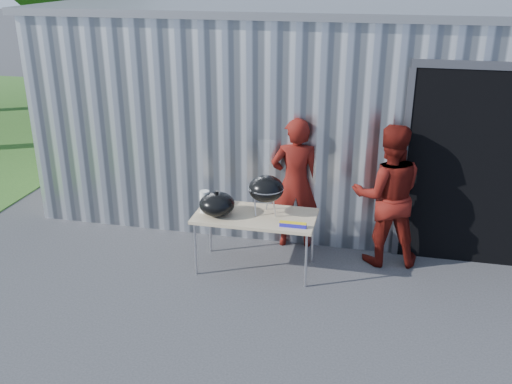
% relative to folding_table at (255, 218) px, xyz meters
% --- Properties ---
extents(ground, '(80.00, 80.00, 0.00)m').
position_rel_folding_table_xyz_m(ground, '(-0.31, -0.89, -0.71)').
color(ground, '#363638').
extents(building, '(8.20, 6.20, 3.10)m').
position_rel_folding_table_xyz_m(building, '(0.60, 3.70, 0.83)').
color(building, silver).
rests_on(building, ground).
extents(folding_table, '(1.50, 0.75, 0.75)m').
position_rel_folding_table_xyz_m(folding_table, '(0.00, 0.00, 0.00)').
color(folding_table, tan).
rests_on(folding_table, ground).
extents(kettle_grill, '(0.44, 0.44, 0.94)m').
position_rel_folding_table_xyz_m(kettle_grill, '(0.12, 0.05, 0.46)').
color(kettle_grill, black).
rests_on(kettle_grill, folding_table).
extents(grill_lid, '(0.44, 0.44, 0.32)m').
position_rel_folding_table_xyz_m(grill_lid, '(-0.46, -0.10, 0.18)').
color(grill_lid, black).
rests_on(grill_lid, folding_table).
extents(paper_towels, '(0.12, 0.12, 0.28)m').
position_rel_folding_table_xyz_m(paper_towels, '(-0.63, -0.05, 0.18)').
color(paper_towels, white).
rests_on(paper_towels, folding_table).
extents(white_tub, '(0.20, 0.15, 0.10)m').
position_rel_folding_table_xyz_m(white_tub, '(-0.55, 0.23, 0.09)').
color(white_tub, white).
rests_on(white_tub, folding_table).
extents(foil_box, '(0.32, 0.05, 0.06)m').
position_rel_folding_table_xyz_m(foil_box, '(0.51, -0.25, 0.07)').
color(foil_box, '#1F1AAB').
rests_on(foil_box, folding_table).
extents(person_cook, '(0.72, 0.54, 1.81)m').
position_rel_folding_table_xyz_m(person_cook, '(0.37, 0.79, 0.19)').
color(person_cook, '#55100B').
rests_on(person_cook, ground).
extents(person_bystander, '(1.01, 0.84, 1.85)m').
position_rel_folding_table_xyz_m(person_bystander, '(1.58, 0.57, 0.22)').
color(person_bystander, '#55100B').
rests_on(person_bystander, ground).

